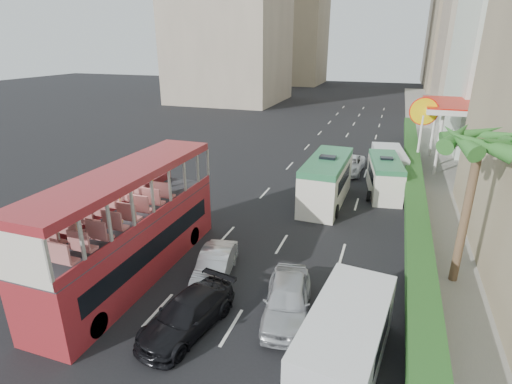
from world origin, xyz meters
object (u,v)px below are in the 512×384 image
at_px(car_silver_lane_a, 216,277).
at_px(minibus_far, 384,176).
at_px(car_black, 188,329).
at_px(shell_station, 462,136).
at_px(minibus_near, 326,181).
at_px(panel_van_far, 388,164).
at_px(double_decker_bus, 131,225).
at_px(car_silver_lane_b, 287,315).
at_px(panel_van_near, 345,341).
at_px(palm_tree, 466,214).
at_px(van_asset, 348,172).

bearing_deg(car_silver_lane_a, minibus_far, 53.76).
distance_m(car_black, shell_station, 28.37).
relative_size(minibus_near, shell_station, 0.86).
bearing_deg(panel_van_far, car_black, -115.33).
bearing_deg(double_decker_bus, car_silver_lane_b, -4.74).
height_order(double_decker_bus, car_black, double_decker_bus).
distance_m(panel_van_near, palm_tree, 8.04).
distance_m(double_decker_bus, van_asset, 20.44).
distance_m(palm_tree, shell_station, 19.14).
relative_size(car_silver_lane_a, palm_tree, 0.61).
xyz_separation_m(car_silver_lane_a, van_asset, (3.82, 17.95, 0.00)).
xyz_separation_m(car_black, panel_van_near, (5.76, -0.02, 1.11)).
bearing_deg(car_silver_lane_b, car_black, -158.82).
xyz_separation_m(car_silver_lane_b, panel_van_near, (2.45, -2.00, 1.11)).
relative_size(double_decker_bus, car_black, 2.45).
xyz_separation_m(panel_van_far, shell_station, (5.54, 4.48, 1.65)).
height_order(car_silver_lane_a, palm_tree, palm_tree).
distance_m(van_asset, minibus_far, 5.20).
bearing_deg(car_silver_lane_b, double_decker_bus, 165.37).
bearing_deg(car_silver_lane_a, car_silver_lane_b, -32.38).
relative_size(minibus_near, palm_tree, 1.08).
bearing_deg(palm_tree, shell_station, 83.40).
bearing_deg(car_silver_lane_a, van_asset, 67.69).
distance_m(car_silver_lane_a, panel_van_near, 7.26).
xyz_separation_m(double_decker_bus, panel_van_near, (9.84, -2.62, -1.42)).
bearing_deg(car_silver_lane_b, panel_van_near, -49.13).
relative_size(car_silver_lane_b, palm_tree, 0.69).
distance_m(van_asset, panel_van_near, 21.66).
bearing_deg(van_asset, palm_tree, -63.77).
bearing_deg(minibus_far, car_silver_lane_a, -124.65).
bearing_deg(double_decker_bus, car_silver_lane_a, 14.38).
bearing_deg(minibus_near, panel_van_far, 63.27).
relative_size(minibus_far, panel_van_far, 1.03).
xyz_separation_m(van_asset, panel_van_far, (3.04, -0.36, 1.10)).
bearing_deg(double_decker_bus, panel_van_far, 60.55).
height_order(car_black, minibus_near, minibus_near).
distance_m(car_black, minibus_near, 14.59).
height_order(double_decker_bus, panel_van_near, double_decker_bus).
bearing_deg(car_black, palm_tree, 45.12).
distance_m(minibus_near, minibus_far, 4.74).
xyz_separation_m(double_decker_bus, minibus_far, (10.33, 14.75, -1.28)).
height_order(car_silver_lane_b, car_black, car_silver_lane_b).
xyz_separation_m(van_asset, minibus_far, (2.91, -4.12, 1.25)).
distance_m(car_silver_lane_b, palm_tree, 8.59).
xyz_separation_m(double_decker_bus, shell_station, (16.00, 23.00, 0.22)).
bearing_deg(car_black, minibus_near, 90.35).
bearing_deg(car_silver_lane_a, panel_van_far, 58.40).
bearing_deg(car_silver_lane_b, shell_station, 60.08).
relative_size(minibus_near, panel_van_far, 1.26).
relative_size(panel_van_near, panel_van_far, 1.01).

